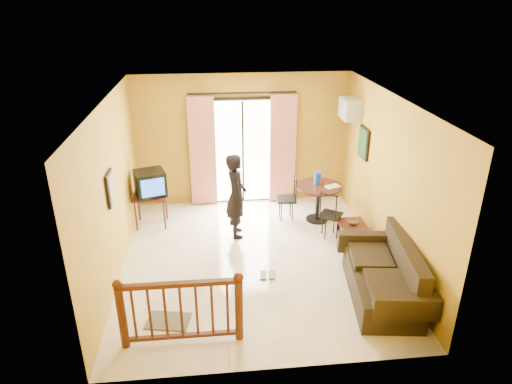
{
  "coord_description": "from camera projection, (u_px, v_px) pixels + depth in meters",
  "views": [
    {
      "loc": [
        -0.68,
        -6.73,
        4.29
      ],
      "look_at": [
        0.04,
        0.2,
        1.21
      ],
      "focal_mm": 32.0,
      "sensor_mm": 36.0,
      "label": 1
    }
  ],
  "objects": [
    {
      "name": "coffee_table",
      "position": [
        355.0,
        234.0,
        8.24
      ],
      "size": [
        0.49,
        0.87,
        0.39
      ],
      "color": "black",
      "rests_on": "ground"
    },
    {
      "name": "serving_tray",
      "position": [
        333.0,
        186.0,
        8.95
      ],
      "size": [
        0.33,
        0.27,
        0.02
      ],
      "primitive_type": "cube",
      "rotation": [
        0.0,
        0.0,
        0.36
      ],
      "color": "white",
      "rests_on": "dining_table"
    },
    {
      "name": "bowl",
      "position": [
        353.0,
        222.0,
        8.33
      ],
      "size": [
        0.23,
        0.23,
        0.06
      ],
      "primitive_type": "imported",
      "rotation": [
        0.0,
        0.0,
        0.16
      ],
      "color": "brown",
      "rests_on": "coffee_table"
    },
    {
      "name": "room_shell",
      "position": [
        255.0,
        169.0,
        7.24
      ],
      "size": [
        5.0,
        5.0,
        5.0
      ],
      "color": "white",
      "rests_on": "ground"
    },
    {
      "name": "balcony_door",
      "position": [
        243.0,
        151.0,
        9.66
      ],
      "size": [
        2.25,
        0.14,
        2.46
      ],
      "color": "black",
      "rests_on": "ground"
    },
    {
      "name": "dining_chairs",
      "position": [
        307.0,
        227.0,
        9.04
      ],
      "size": [
        1.2,
        1.28,
        0.95
      ],
      "color": "black",
      "rests_on": "ground"
    },
    {
      "name": "sofa",
      "position": [
        386.0,
        277.0,
        6.86
      ],
      "size": [
        1.1,
        2.01,
        0.91
      ],
      "rotation": [
        0.0,
        0.0,
        -0.13
      ],
      "color": "black",
      "rests_on": "ground"
    },
    {
      "name": "television",
      "position": [
        150.0,
        183.0,
        8.78
      ],
      "size": [
        0.67,
        0.64,
        0.49
      ],
      "rotation": [
        0.0,
        0.0,
        0.32
      ],
      "color": "black",
      "rests_on": "tv_table"
    },
    {
      "name": "doormat",
      "position": [
        168.0,
        321.0,
        6.45
      ],
      "size": [
        0.67,
        0.51,
        0.02
      ],
      "primitive_type": "cube",
      "rotation": [
        0.0,
        0.0,
        -0.2
      ],
      "color": "#595547",
      "rests_on": "ground"
    },
    {
      "name": "picture_left",
      "position": [
        111.0,
        188.0,
        6.9
      ],
      "size": [
        0.05,
        0.42,
        0.52
      ],
      "color": "black",
      "rests_on": "room_shell"
    },
    {
      "name": "botanical_print",
      "position": [
        364.0,
        143.0,
        8.65
      ],
      "size": [
        0.05,
        0.5,
        0.6
      ],
      "color": "black",
      "rests_on": "room_shell"
    },
    {
      "name": "dining_table",
      "position": [
        318.0,
        193.0,
        9.09
      ],
      "size": [
        0.91,
        0.91,
        0.76
      ],
      "color": "black",
      "rests_on": "ground"
    },
    {
      "name": "water_jug",
      "position": [
        317.0,
        178.0,
        9.04
      ],
      "size": [
        0.13,
        0.13,
        0.25
      ],
      "primitive_type": "cylinder",
      "color": "blue",
      "rests_on": "dining_table"
    },
    {
      "name": "ground",
      "position": [
        255.0,
        260.0,
        7.92
      ],
      "size": [
        5.0,
        5.0,
        0.0
      ],
      "primitive_type": "plane",
      "color": "beige",
      "rests_on": "ground"
    },
    {
      "name": "tv_table",
      "position": [
        150.0,
        198.0,
        8.91
      ],
      "size": [
        0.65,
        0.55,
        0.65
      ],
      "color": "black",
      "rests_on": "ground"
    },
    {
      "name": "sandals",
      "position": [
        268.0,
        275.0,
        7.49
      ],
      "size": [
        0.27,
        0.26,
        0.03
      ],
      "color": "brown",
      "rests_on": "ground"
    },
    {
      "name": "stair_balustrade",
      "position": [
        181.0,
        307.0,
        5.86
      ],
      "size": [
        1.63,
        0.13,
        1.04
      ],
      "color": "#471E0F",
      "rests_on": "ground"
    },
    {
      "name": "air_conditioner",
      "position": [
        349.0,
        109.0,
        9.03
      ],
      "size": [
        0.31,
        0.6,
        0.4
      ],
      "color": "silver",
      "rests_on": "room_shell"
    },
    {
      "name": "standing_person",
      "position": [
        236.0,
        196.0,
        8.45
      ],
      "size": [
        0.42,
        0.61,
        1.62
      ],
      "primitive_type": "imported",
      "rotation": [
        0.0,
        0.0,
        1.63
      ],
      "color": "black",
      "rests_on": "ground"
    }
  ]
}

